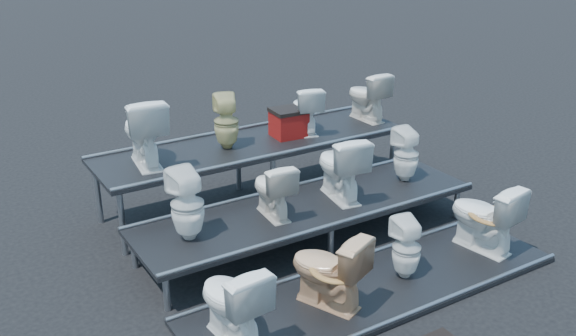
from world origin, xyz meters
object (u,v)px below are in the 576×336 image
toilet_3 (484,216)px  toilet_10 (306,109)px  toilet_2 (406,248)px  toilet_4 (187,205)px  toilet_8 (144,131)px  toilet_1 (328,269)px  toilet_9 (226,122)px  toilet_11 (367,96)px  red_crate (290,124)px  toilet_0 (232,301)px  toilet_5 (273,189)px  toilet_6 (340,166)px  toilet_7 (406,154)px

toilet_3 → toilet_10: size_ratio=1.26×
toilet_2 → toilet_4: size_ratio=0.86×
toilet_8 → toilet_2: bearing=132.8°
toilet_1 → toilet_3: bearing=156.8°
toilet_8 → toilet_9: (1.09, 0.00, -0.07)m
toilet_3 → toilet_8: size_ratio=0.98×
toilet_10 → toilet_11: (1.05, 0.00, 0.03)m
toilet_4 → toilet_9: (1.12, 1.30, 0.36)m
toilet_8 → red_crate: bearing=-173.9°
toilet_1 → toilet_10: size_ratio=1.22×
red_crate → toilet_0: bearing=-126.9°
toilet_4 → toilet_5: 1.03m
toilet_0 → toilet_2: toilet_0 is taller
toilet_0 → toilet_6: bearing=-153.4°
toilet_4 → toilet_11: 3.63m
toilet_9 → toilet_10: 1.20m
toilet_3 → toilet_10: 2.80m
toilet_10 → red_crate: bearing=22.8°
toilet_5 → toilet_8: 1.71m
toilet_7 → toilet_8: (-2.97, 1.30, 0.47)m
toilet_10 → red_crate: toilet_10 is taller
toilet_6 → red_crate: toilet_6 is taller
toilet_5 → toilet_7: (1.97, 0.00, 0.02)m
toilet_2 → red_crate: 2.65m
toilet_2 → toilet_7: bearing=-121.6°
toilet_1 → toilet_3: 2.16m
toilet_4 → toilet_9: 1.75m
toilet_0 → toilet_7: size_ratio=1.14×
toilet_4 → toilet_10: size_ratio=1.19×
toilet_7 → toilet_1: bearing=35.2°
toilet_9 → toilet_11: bearing=-162.4°
toilet_3 → toilet_5: size_ratio=1.26×
toilet_0 → toilet_9: toilet_9 is taller
toilet_4 → toilet_8: (0.03, 1.30, 0.43)m
toilet_3 → toilet_8: bearing=-49.4°
toilet_3 → toilet_9: (-1.94, 2.60, 0.74)m
toilet_7 → toilet_10: bearing=-58.5°
toilet_2 → red_crate: bearing=-84.5°
toilet_7 → toilet_10: 1.52m
toilet_3 → toilet_6: 1.74m
toilet_3 → toilet_7: toilet_7 is taller
toilet_3 → toilet_11: bearing=-105.6°
toilet_11 → toilet_0: bearing=35.5°
toilet_2 → toilet_3: bearing=-171.3°
toilet_0 → toilet_7: (3.16, 1.30, 0.35)m
toilet_4 → toilet_5: bearing=176.2°
toilet_0 → toilet_2: (2.06, 0.00, -0.06)m
red_crate → toilet_1: bearing=-110.4°
toilet_1 → toilet_5: 1.35m
toilet_1 → toilet_10: 3.05m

